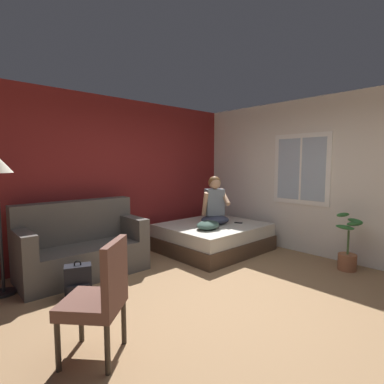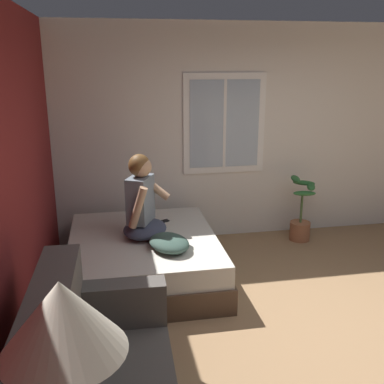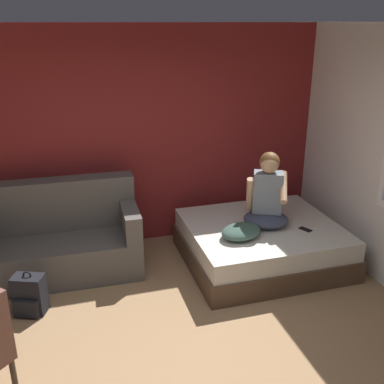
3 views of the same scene
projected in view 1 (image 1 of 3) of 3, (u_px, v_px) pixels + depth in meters
ground_plane at (222, 303)px, 3.42m from camera, size 40.00×40.00×0.00m
wall_back_accent at (111, 177)px, 5.18m from camera, size 10.04×0.16×2.70m
wall_side_with_window at (325, 177)px, 5.04m from camera, size 0.19×6.41×2.70m
bed at (213, 237)px, 5.49m from camera, size 1.78×1.56×0.48m
couch at (82, 247)px, 4.28m from camera, size 1.72×0.87×1.04m
side_chair at (100, 295)px, 2.42m from camera, size 0.65×0.65×0.98m
person_seated at (215, 205)px, 5.45m from camera, size 0.66×0.62×0.88m
backpack at (78, 283)px, 3.52m from camera, size 0.35×0.31×0.46m
throw_pillow at (208, 225)px, 5.05m from camera, size 0.57×0.50×0.14m
cell_phone at (238, 223)px, 5.56m from camera, size 0.13×0.16×0.01m
potted_plant at (348, 250)px, 4.45m from camera, size 0.39×0.37×0.85m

